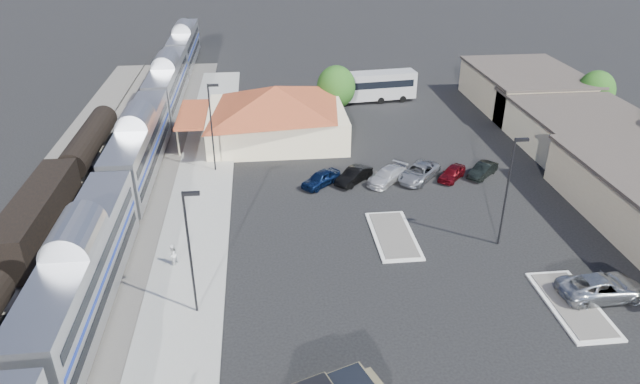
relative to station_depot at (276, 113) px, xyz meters
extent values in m
plane|color=black|center=(4.56, -24.00, -3.13)|extent=(280.00, 280.00, 0.00)
cube|color=#4C4944|center=(-16.44, -16.00, -3.07)|extent=(16.00, 100.00, 0.12)
cube|color=gray|center=(-7.44, -18.00, -3.04)|extent=(5.50, 92.00, 0.18)
cube|color=silver|center=(-13.44, -29.07, -0.08)|extent=(3.00, 20.00, 5.00)
cube|color=black|center=(-13.44, -29.07, -2.83)|extent=(2.20, 16.00, 0.60)
cube|color=silver|center=(-13.44, -8.07, -0.08)|extent=(3.00, 20.00, 5.00)
cube|color=black|center=(-13.44, -8.07, -2.83)|extent=(2.20, 16.00, 0.60)
cube|color=silver|center=(-13.44, 12.93, -0.08)|extent=(3.00, 20.00, 5.00)
cube|color=black|center=(-13.44, 12.93, -2.83)|extent=(2.20, 16.00, 0.60)
cube|color=silver|center=(-13.44, 33.93, -0.08)|extent=(3.00, 20.00, 5.00)
cube|color=black|center=(-13.44, 33.93, -2.83)|extent=(2.20, 16.00, 0.60)
cube|color=black|center=(-19.44, -19.46, -0.93)|extent=(2.80, 14.00, 3.60)
cube|color=black|center=(-19.44, -19.46, -2.83)|extent=(2.20, 12.00, 0.60)
cylinder|color=black|center=(-19.44, -3.46, -1.03)|extent=(2.80, 14.00, 2.80)
cube|color=black|center=(-19.44, -3.46, -2.83)|extent=(2.20, 12.00, 0.60)
cube|color=beige|center=(0.06, 0.00, -1.33)|extent=(15.00, 12.00, 3.60)
pyramid|color=maroon|center=(0.06, 0.00, 1.77)|extent=(15.30, 12.24, 2.60)
cube|color=maroon|center=(-9.04, 0.00, 0.17)|extent=(3.20, 9.60, 0.25)
cube|color=#C6B28C|center=(32.56, -6.00, -1.13)|extent=(12.00, 18.00, 4.00)
cube|color=#3F3833|center=(32.56, -6.00, 1.02)|extent=(12.40, 18.40, 0.30)
cube|color=#C6B28C|center=(32.56, 8.00, -0.88)|extent=(12.00, 16.00, 4.50)
cube|color=#3F3833|center=(32.56, 8.00, 1.52)|extent=(12.40, 16.40, 0.30)
cube|color=silver|center=(8.56, -22.00, -3.06)|extent=(3.30, 7.50, 0.15)
cube|color=#4C4944|center=(8.56, -22.00, -2.97)|extent=(2.70, 6.90, 0.10)
cube|color=silver|center=(18.56, -32.00, -3.06)|extent=(3.30, 7.50, 0.15)
cube|color=#4C4944|center=(18.56, -32.00, -2.97)|extent=(2.70, 6.90, 0.10)
cylinder|color=black|center=(-6.44, -30.00, 1.37)|extent=(0.16, 0.16, 9.00)
cube|color=black|center=(-5.94, -30.00, 5.72)|extent=(1.00, 0.25, 0.22)
cylinder|color=black|center=(-6.44, -8.00, 1.37)|extent=(0.16, 0.16, 9.00)
cube|color=black|center=(-5.94, -8.00, 5.72)|extent=(1.00, 0.25, 0.22)
cylinder|color=black|center=(16.56, -24.00, 1.37)|extent=(0.16, 0.16, 9.00)
cube|color=black|center=(17.06, -24.00, 5.72)|extent=(1.00, 0.25, 0.22)
cylinder|color=#382314|center=(38.56, 2.00, -1.86)|extent=(0.30, 0.30, 2.55)
ellipsoid|color=#224E16|center=(38.56, 2.00, 0.64)|extent=(4.41, 4.41, 4.87)
cylinder|color=#382314|center=(7.56, 6.00, -1.77)|extent=(0.30, 0.30, 2.73)
ellipsoid|color=#224E16|center=(7.56, 6.00, 0.90)|extent=(4.71, 4.71, 5.21)
cylinder|color=black|center=(2.81, -37.64, -2.74)|extent=(0.84, 0.56, 0.79)
imported|color=#A8ACB0|center=(20.90, -31.28, -2.31)|extent=(6.06, 3.02, 1.65)
cube|color=silver|center=(12.89, 12.00, -0.93)|extent=(12.49, 4.02, 3.48)
cube|color=black|center=(12.89, 12.00, -0.52)|extent=(11.52, 3.95, 0.92)
cylinder|color=black|center=(17.29, 11.29, -2.67)|extent=(0.95, 0.41, 0.92)
cylinder|color=black|center=(17.03, 13.67, -2.67)|extent=(0.95, 0.41, 0.92)
cylinder|color=black|center=(9.37, 10.40, -2.67)|extent=(0.95, 0.41, 0.92)
cylinder|color=black|center=(9.10, 12.78, -2.67)|extent=(0.95, 0.41, 0.92)
imported|color=silver|center=(-8.63, -24.41, -2.12)|extent=(0.90, 0.99, 1.66)
imported|color=#0D1C41|center=(3.72, -12.24, -2.40)|extent=(4.36, 4.13, 1.46)
imported|color=black|center=(6.92, -11.94, -2.41)|extent=(4.16, 4.15, 1.43)
imported|color=silver|center=(10.12, -12.24, -2.42)|extent=(4.92, 4.83, 1.42)
imported|color=gray|center=(13.32, -11.94, -2.38)|extent=(5.44, 5.67, 1.50)
imported|color=maroon|center=(16.52, -12.24, -2.48)|extent=(3.71, 3.87, 1.30)
imported|color=black|center=(19.72, -11.94, -2.47)|extent=(3.88, 3.75, 1.32)
camera|label=1|loc=(-1.55, -60.48, 21.26)|focal=32.00mm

